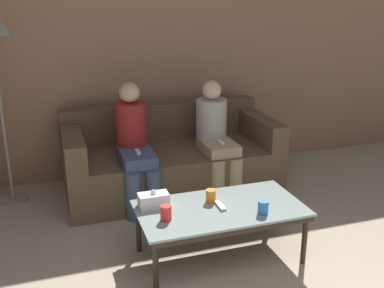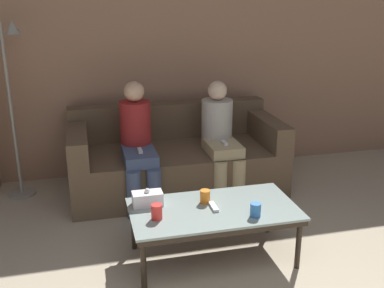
{
  "view_description": "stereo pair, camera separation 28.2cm",
  "coord_description": "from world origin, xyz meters",
  "px_view_note": "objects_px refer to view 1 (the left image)",
  "views": [
    {
      "loc": [
        -1.13,
        -0.99,
        1.89
      ],
      "look_at": [
        0.0,
        2.4,
        0.69
      ],
      "focal_mm": 42.0,
      "sensor_mm": 36.0,
      "label": 1
    },
    {
      "loc": [
        -0.86,
        -1.07,
        1.89
      ],
      "look_at": [
        0.0,
        2.4,
        0.69
      ],
      "focal_mm": 42.0,
      "sensor_mm": 36.0,
      "label": 2
    }
  ],
  "objects_px": {
    "coffee_table": "(220,212)",
    "seated_person_left_end": "(134,143)",
    "game_remote": "(220,206)",
    "tissue_box": "(154,200)",
    "couch": "(170,160)",
    "standing_lamp": "(2,96)",
    "seated_person_mid_left": "(215,135)",
    "cup_far_center": "(263,207)",
    "cup_near_right": "(166,213)",
    "cup_near_left": "(211,196)"
  },
  "relations": [
    {
      "from": "game_remote",
      "to": "coffee_table",
      "type": "bearing_deg",
      "value": -85.45
    },
    {
      "from": "cup_near_right",
      "to": "couch",
      "type": "bearing_deg",
      "value": 73.28
    },
    {
      "from": "standing_lamp",
      "to": "seated_person_mid_left",
      "type": "bearing_deg",
      "value": -12.22
    },
    {
      "from": "standing_lamp",
      "to": "seated_person_mid_left",
      "type": "height_order",
      "value": "standing_lamp"
    },
    {
      "from": "couch",
      "to": "coffee_table",
      "type": "xyz_separation_m",
      "value": [
        -0.0,
        -1.35,
        0.07
      ]
    },
    {
      "from": "couch",
      "to": "cup_near_left",
      "type": "distance_m",
      "value": 1.26
    },
    {
      "from": "tissue_box",
      "to": "seated_person_mid_left",
      "type": "relative_size",
      "value": 0.2
    },
    {
      "from": "cup_far_center",
      "to": "seated_person_mid_left",
      "type": "relative_size",
      "value": 0.09
    },
    {
      "from": "game_remote",
      "to": "standing_lamp",
      "type": "xyz_separation_m",
      "value": [
        -1.5,
        1.55,
        0.6
      ]
    },
    {
      "from": "cup_near_right",
      "to": "seated_person_left_end",
      "type": "height_order",
      "value": "seated_person_left_end"
    },
    {
      "from": "couch",
      "to": "seated_person_mid_left",
      "type": "height_order",
      "value": "seated_person_mid_left"
    },
    {
      "from": "game_remote",
      "to": "standing_lamp",
      "type": "relative_size",
      "value": 0.09
    },
    {
      "from": "coffee_table",
      "to": "cup_far_center",
      "type": "height_order",
      "value": "cup_far_center"
    },
    {
      "from": "game_remote",
      "to": "tissue_box",
      "type": "bearing_deg",
      "value": 160.09
    },
    {
      "from": "couch",
      "to": "seated_person_mid_left",
      "type": "xyz_separation_m",
      "value": [
        0.4,
        -0.22,
        0.28
      ]
    },
    {
      "from": "game_remote",
      "to": "seated_person_left_end",
      "type": "xyz_separation_m",
      "value": [
        -0.4,
        1.12,
        0.17
      ]
    },
    {
      "from": "tissue_box",
      "to": "seated_person_left_end",
      "type": "xyz_separation_m",
      "value": [
        0.06,
        0.96,
        0.13
      ]
    },
    {
      "from": "cup_near_left",
      "to": "cup_far_center",
      "type": "bearing_deg",
      "value": -45.94
    },
    {
      "from": "seated_person_mid_left",
      "to": "game_remote",
      "type": "bearing_deg",
      "value": -109.44
    },
    {
      "from": "tissue_box",
      "to": "seated_person_left_end",
      "type": "height_order",
      "value": "seated_person_left_end"
    },
    {
      "from": "couch",
      "to": "cup_near_right",
      "type": "relative_size",
      "value": 19.0
    },
    {
      "from": "couch",
      "to": "tissue_box",
      "type": "bearing_deg",
      "value": -111.02
    },
    {
      "from": "couch",
      "to": "seated_person_left_end",
      "type": "xyz_separation_m",
      "value": [
        -0.4,
        -0.23,
        0.29
      ]
    },
    {
      "from": "cup_near_right",
      "to": "game_remote",
      "type": "relative_size",
      "value": 0.72
    },
    {
      "from": "seated_person_mid_left",
      "to": "cup_near_right",
      "type": "bearing_deg",
      "value": -124.51
    },
    {
      "from": "game_remote",
      "to": "seated_person_mid_left",
      "type": "bearing_deg",
      "value": 70.56
    },
    {
      "from": "cup_near_left",
      "to": "seated_person_left_end",
      "type": "bearing_deg",
      "value": 109.65
    },
    {
      "from": "cup_near_left",
      "to": "cup_near_right",
      "type": "distance_m",
      "value": 0.43
    },
    {
      "from": "couch",
      "to": "cup_far_center",
      "type": "relative_size",
      "value": 21.04
    },
    {
      "from": "cup_far_center",
      "to": "tissue_box",
      "type": "bearing_deg",
      "value": 153.07
    },
    {
      "from": "cup_near_right",
      "to": "standing_lamp",
      "type": "bearing_deg",
      "value": 123.62
    },
    {
      "from": "cup_near_right",
      "to": "tissue_box",
      "type": "xyz_separation_m",
      "value": [
        -0.03,
        0.23,
        -0.0
      ]
    },
    {
      "from": "cup_near_left",
      "to": "seated_person_mid_left",
      "type": "distance_m",
      "value": 1.13
    },
    {
      "from": "couch",
      "to": "cup_near_left",
      "type": "height_order",
      "value": "couch"
    },
    {
      "from": "game_remote",
      "to": "seated_person_left_end",
      "type": "bearing_deg",
      "value": 109.65
    },
    {
      "from": "coffee_table",
      "to": "cup_near_left",
      "type": "bearing_deg",
      "value": 109.64
    },
    {
      "from": "cup_near_left",
      "to": "cup_near_right",
      "type": "bearing_deg",
      "value": -156.67
    },
    {
      "from": "couch",
      "to": "cup_near_right",
      "type": "distance_m",
      "value": 1.49
    },
    {
      "from": "coffee_table",
      "to": "seated_person_mid_left",
      "type": "xyz_separation_m",
      "value": [
        0.4,
        1.14,
        0.21
      ]
    },
    {
      "from": "cup_near_right",
      "to": "seated_person_left_end",
      "type": "relative_size",
      "value": 0.1
    },
    {
      "from": "cup_far_center",
      "to": "game_remote",
      "type": "height_order",
      "value": "cup_far_center"
    },
    {
      "from": "coffee_table",
      "to": "seated_person_left_end",
      "type": "distance_m",
      "value": 1.21
    },
    {
      "from": "game_remote",
      "to": "cup_near_left",
      "type": "bearing_deg",
      "value": 109.64
    },
    {
      "from": "cup_near_right",
      "to": "game_remote",
      "type": "height_order",
      "value": "cup_near_right"
    },
    {
      "from": "coffee_table",
      "to": "standing_lamp",
      "type": "distance_m",
      "value": 2.25
    },
    {
      "from": "cup_far_center",
      "to": "cup_near_left",
      "type": "bearing_deg",
      "value": 134.06
    },
    {
      "from": "cup_far_center",
      "to": "seated_person_left_end",
      "type": "distance_m",
      "value": 1.47
    },
    {
      "from": "couch",
      "to": "seated_person_left_end",
      "type": "bearing_deg",
      "value": -149.82
    },
    {
      "from": "couch",
      "to": "seated_person_left_end",
      "type": "relative_size",
      "value": 1.82
    },
    {
      "from": "tissue_box",
      "to": "game_remote",
      "type": "bearing_deg",
      "value": -19.91
    }
  ]
}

